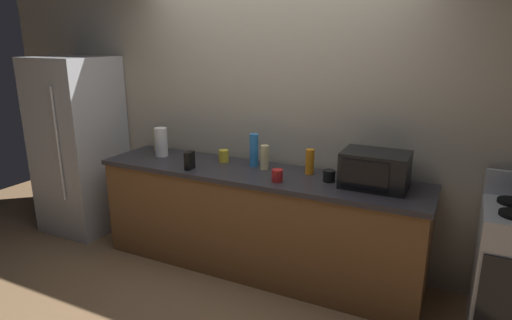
{
  "coord_description": "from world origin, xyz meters",
  "views": [
    {
      "loc": [
        1.53,
        -2.69,
        1.98
      ],
      "look_at": [
        0.0,
        0.4,
        1.0
      ],
      "focal_mm": 30.37,
      "sensor_mm": 36.0,
      "label": 1
    }
  ],
  "objects_px": {
    "mug_yellow": "(224,156)",
    "paper_towel_roll": "(161,142)",
    "bottle_vinegar": "(157,140)",
    "mug_black": "(329,176)",
    "microwave": "(375,170)",
    "bottle_dish_soap": "(310,162)",
    "bottle_spray_cleaner": "(254,150)",
    "bottle_hand_soap": "(265,157)",
    "mug_red": "(277,175)",
    "refrigerator": "(79,145)",
    "cordless_phone": "(190,160)"
  },
  "relations": [
    {
      "from": "refrigerator",
      "to": "bottle_spray_cleaner",
      "type": "relative_size",
      "value": 6.3
    },
    {
      "from": "microwave",
      "to": "bottle_hand_soap",
      "type": "distance_m",
      "value": 0.93
    },
    {
      "from": "paper_towel_roll",
      "to": "bottle_hand_soap",
      "type": "relative_size",
      "value": 1.29
    },
    {
      "from": "microwave",
      "to": "bottle_dish_soap",
      "type": "xyz_separation_m",
      "value": [
        -0.54,
        0.09,
        -0.03
      ]
    },
    {
      "from": "bottle_spray_cleaner",
      "to": "mug_black",
      "type": "bearing_deg",
      "value": -9.23
    },
    {
      "from": "paper_towel_roll",
      "to": "bottle_vinegar",
      "type": "relative_size",
      "value": 1.28
    },
    {
      "from": "paper_towel_roll",
      "to": "bottle_dish_soap",
      "type": "xyz_separation_m",
      "value": [
        1.44,
        0.09,
        -0.03
      ]
    },
    {
      "from": "cordless_phone",
      "to": "mug_black",
      "type": "distance_m",
      "value": 1.18
    },
    {
      "from": "paper_towel_roll",
      "to": "bottle_hand_soap",
      "type": "distance_m",
      "value": 1.06
    },
    {
      "from": "bottle_vinegar",
      "to": "bottle_spray_cleaner",
      "type": "height_order",
      "value": "bottle_spray_cleaner"
    },
    {
      "from": "mug_yellow",
      "to": "mug_red",
      "type": "bearing_deg",
      "value": -24.13
    },
    {
      "from": "microwave",
      "to": "paper_towel_roll",
      "type": "bearing_deg",
      "value": 179.94
    },
    {
      "from": "refrigerator",
      "to": "mug_black",
      "type": "xyz_separation_m",
      "value": [
        2.67,
        0.02,
        0.05
      ]
    },
    {
      "from": "microwave",
      "to": "paper_towel_roll",
      "type": "distance_m",
      "value": 1.98
    },
    {
      "from": "bottle_vinegar",
      "to": "bottle_spray_cleaner",
      "type": "bearing_deg",
      "value": -3.27
    },
    {
      "from": "mug_yellow",
      "to": "paper_towel_roll",
      "type": "bearing_deg",
      "value": -172.12
    },
    {
      "from": "paper_towel_roll",
      "to": "mug_yellow",
      "type": "xyz_separation_m",
      "value": [
        0.63,
        0.09,
        -0.08
      ]
    },
    {
      "from": "bottle_hand_soap",
      "to": "bottle_vinegar",
      "type": "bearing_deg",
      "value": 174.99
    },
    {
      "from": "paper_towel_roll",
      "to": "bottle_dish_soap",
      "type": "bearing_deg",
      "value": 3.51
    },
    {
      "from": "mug_black",
      "to": "mug_yellow",
      "type": "xyz_separation_m",
      "value": [
        -1.02,
        0.12,
        0.01
      ]
    },
    {
      "from": "bottle_spray_cleaner",
      "to": "mug_black",
      "type": "xyz_separation_m",
      "value": [
        0.71,
        -0.12,
        -0.1
      ]
    },
    {
      "from": "bottle_vinegar",
      "to": "mug_black",
      "type": "bearing_deg",
      "value": -5.61
    },
    {
      "from": "bottle_vinegar",
      "to": "mug_black",
      "type": "distance_m",
      "value": 1.83
    },
    {
      "from": "bottle_vinegar",
      "to": "mug_black",
      "type": "height_order",
      "value": "bottle_vinegar"
    },
    {
      "from": "refrigerator",
      "to": "paper_towel_roll",
      "type": "distance_m",
      "value": 1.04
    },
    {
      "from": "mug_black",
      "to": "mug_red",
      "type": "relative_size",
      "value": 0.99
    },
    {
      "from": "microwave",
      "to": "bottle_hand_soap",
      "type": "relative_size",
      "value": 2.3
    },
    {
      "from": "bottle_spray_cleaner",
      "to": "mug_black",
      "type": "relative_size",
      "value": 3.0
    },
    {
      "from": "microwave",
      "to": "cordless_phone",
      "type": "relative_size",
      "value": 3.2
    },
    {
      "from": "refrigerator",
      "to": "paper_towel_roll",
      "type": "relative_size",
      "value": 6.67
    },
    {
      "from": "microwave",
      "to": "mug_red",
      "type": "height_order",
      "value": "microwave"
    },
    {
      "from": "bottle_hand_soap",
      "to": "mug_yellow",
      "type": "xyz_separation_m",
      "value": [
        -0.43,
        0.05,
        -0.05
      ]
    },
    {
      "from": "paper_towel_roll",
      "to": "bottle_dish_soap",
      "type": "relative_size",
      "value": 1.3
    },
    {
      "from": "bottle_dish_soap",
      "to": "mug_yellow",
      "type": "relative_size",
      "value": 1.92
    },
    {
      "from": "bottle_spray_cleaner",
      "to": "bottle_dish_soap",
      "type": "xyz_separation_m",
      "value": [
        0.51,
        0.0,
        -0.04
      ]
    },
    {
      "from": "paper_towel_roll",
      "to": "bottle_spray_cleaner",
      "type": "distance_m",
      "value": 0.94
    },
    {
      "from": "paper_towel_roll",
      "to": "bottle_hand_soap",
      "type": "height_order",
      "value": "paper_towel_roll"
    },
    {
      "from": "bottle_dish_soap",
      "to": "mug_yellow",
      "type": "distance_m",
      "value": 0.82
    },
    {
      "from": "microwave",
      "to": "mug_yellow",
      "type": "bearing_deg",
      "value": 176.24
    },
    {
      "from": "refrigerator",
      "to": "mug_black",
      "type": "height_order",
      "value": "refrigerator"
    },
    {
      "from": "bottle_dish_soap",
      "to": "mug_red",
      "type": "distance_m",
      "value": 0.34
    },
    {
      "from": "bottle_hand_soap",
      "to": "bottle_spray_cleaner",
      "type": "height_order",
      "value": "bottle_spray_cleaner"
    },
    {
      "from": "cordless_phone",
      "to": "bottle_dish_soap",
      "type": "bearing_deg",
      "value": 11.36
    },
    {
      "from": "bottle_vinegar",
      "to": "bottle_dish_soap",
      "type": "height_order",
      "value": "bottle_vinegar"
    },
    {
      "from": "microwave",
      "to": "mug_black",
      "type": "height_order",
      "value": "microwave"
    },
    {
      "from": "bottle_dish_soap",
      "to": "microwave",
      "type": "bearing_deg",
      "value": -9.52
    },
    {
      "from": "bottle_hand_soap",
      "to": "mug_yellow",
      "type": "distance_m",
      "value": 0.43
    },
    {
      "from": "microwave",
      "to": "cordless_phone",
      "type": "height_order",
      "value": "microwave"
    },
    {
      "from": "refrigerator",
      "to": "bottle_hand_soap",
      "type": "relative_size",
      "value": 8.62
    },
    {
      "from": "bottle_hand_soap",
      "to": "bottle_dish_soap",
      "type": "bearing_deg",
      "value": 6.92
    }
  ]
}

